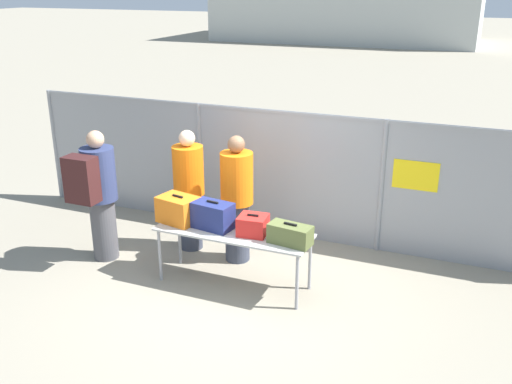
{
  "coord_description": "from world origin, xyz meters",
  "views": [
    {
      "loc": [
        2.59,
        -5.68,
        3.62
      ],
      "look_at": [
        -0.02,
        0.7,
        1.05
      ],
      "focal_mm": 40.0,
      "sensor_mm": 36.0,
      "label": 1
    }
  ],
  "objects_px": {
    "suitcase_olive": "(290,234)",
    "inspection_table": "(233,236)",
    "traveler_hooded": "(97,192)",
    "suitcase_red": "(253,225)",
    "suitcase_navy": "(213,215)",
    "security_worker_near": "(237,198)",
    "suitcase_orange": "(178,209)",
    "security_worker_far": "(189,189)",
    "utility_trailer": "(404,179)"
  },
  "relations": [
    {
      "from": "traveler_hooded",
      "to": "utility_trailer",
      "type": "bearing_deg",
      "value": 33.27
    },
    {
      "from": "suitcase_navy",
      "to": "suitcase_orange",
      "type": "bearing_deg",
      "value": 178.85
    },
    {
      "from": "suitcase_navy",
      "to": "suitcase_olive",
      "type": "height_order",
      "value": "suitcase_navy"
    },
    {
      "from": "inspection_table",
      "to": "traveler_hooded",
      "type": "relative_size",
      "value": 1.08
    },
    {
      "from": "suitcase_orange",
      "to": "security_worker_near",
      "type": "xyz_separation_m",
      "value": [
        0.53,
        0.64,
        0.01
      ]
    },
    {
      "from": "suitcase_olive",
      "to": "security_worker_near",
      "type": "height_order",
      "value": "security_worker_near"
    },
    {
      "from": "suitcase_red",
      "to": "utility_trailer",
      "type": "bearing_deg",
      "value": 70.66
    },
    {
      "from": "security_worker_near",
      "to": "utility_trailer",
      "type": "relative_size",
      "value": 0.42
    },
    {
      "from": "suitcase_navy",
      "to": "suitcase_red",
      "type": "distance_m",
      "value": 0.53
    },
    {
      "from": "inspection_table",
      "to": "security_worker_near",
      "type": "distance_m",
      "value": 0.74
    },
    {
      "from": "suitcase_orange",
      "to": "traveler_hooded",
      "type": "distance_m",
      "value": 1.19
    },
    {
      "from": "suitcase_navy",
      "to": "suitcase_olive",
      "type": "xyz_separation_m",
      "value": [
        1.03,
        -0.07,
        -0.05
      ]
    },
    {
      "from": "inspection_table",
      "to": "security_worker_far",
      "type": "relative_size",
      "value": 1.12
    },
    {
      "from": "traveler_hooded",
      "to": "security_worker_far",
      "type": "relative_size",
      "value": 1.04
    },
    {
      "from": "traveler_hooded",
      "to": "security_worker_near",
      "type": "xyz_separation_m",
      "value": [
        1.71,
        0.7,
        -0.09
      ]
    },
    {
      "from": "suitcase_orange",
      "to": "suitcase_olive",
      "type": "bearing_deg",
      "value": -2.85
    },
    {
      "from": "utility_trailer",
      "to": "security_worker_far",
      "type": "bearing_deg",
      "value": -131.09
    },
    {
      "from": "suitcase_orange",
      "to": "suitcase_olive",
      "type": "distance_m",
      "value": 1.53
    },
    {
      "from": "inspection_table",
      "to": "suitcase_red",
      "type": "bearing_deg",
      "value": 4.24
    },
    {
      "from": "suitcase_navy",
      "to": "security_worker_far",
      "type": "distance_m",
      "value": 1.05
    },
    {
      "from": "suitcase_orange",
      "to": "security_worker_near",
      "type": "distance_m",
      "value": 0.83
    },
    {
      "from": "security_worker_near",
      "to": "utility_trailer",
      "type": "xyz_separation_m",
      "value": [
        1.78,
        3.01,
        -0.47
      ]
    },
    {
      "from": "inspection_table",
      "to": "traveler_hooded",
      "type": "xyz_separation_m",
      "value": [
        -1.96,
        -0.04,
        0.32
      ]
    },
    {
      "from": "suitcase_orange",
      "to": "utility_trailer",
      "type": "height_order",
      "value": "suitcase_orange"
    },
    {
      "from": "suitcase_navy",
      "to": "suitcase_red",
      "type": "height_order",
      "value": "suitcase_navy"
    },
    {
      "from": "security_worker_near",
      "to": "security_worker_far",
      "type": "bearing_deg",
      "value": 6.32
    },
    {
      "from": "security_worker_far",
      "to": "traveler_hooded",
      "type": "bearing_deg",
      "value": 10.49
    },
    {
      "from": "inspection_table",
      "to": "suitcase_orange",
      "type": "xyz_separation_m",
      "value": [
        -0.77,
        0.01,
        0.23
      ]
    },
    {
      "from": "suitcase_red",
      "to": "traveler_hooded",
      "type": "height_order",
      "value": "traveler_hooded"
    },
    {
      "from": "traveler_hooded",
      "to": "security_worker_near",
      "type": "height_order",
      "value": "traveler_hooded"
    },
    {
      "from": "utility_trailer",
      "to": "inspection_table",
      "type": "bearing_deg",
      "value": -112.68
    },
    {
      "from": "security_worker_far",
      "to": "utility_trailer",
      "type": "relative_size",
      "value": 0.42
    },
    {
      "from": "suitcase_olive",
      "to": "traveler_hooded",
      "type": "relative_size",
      "value": 0.3
    },
    {
      "from": "suitcase_navy",
      "to": "suitcase_olive",
      "type": "bearing_deg",
      "value": -3.66
    },
    {
      "from": "suitcase_red",
      "to": "security_worker_near",
      "type": "xyz_separation_m",
      "value": [
        -0.5,
        0.64,
        0.05
      ]
    },
    {
      "from": "security_worker_near",
      "to": "inspection_table",
      "type": "bearing_deg",
      "value": 123.3
    },
    {
      "from": "suitcase_navy",
      "to": "traveler_hooded",
      "type": "relative_size",
      "value": 0.29
    },
    {
      "from": "suitcase_orange",
      "to": "suitcase_navy",
      "type": "distance_m",
      "value": 0.49
    },
    {
      "from": "security_worker_near",
      "to": "security_worker_far",
      "type": "xyz_separation_m",
      "value": [
        -0.77,
        0.09,
        -0.01
      ]
    },
    {
      "from": "suitcase_olive",
      "to": "inspection_table",
      "type": "bearing_deg",
      "value": 175.23
    },
    {
      "from": "inspection_table",
      "to": "suitcase_navy",
      "type": "xyz_separation_m",
      "value": [
        -0.28,
        0.0,
        0.23
      ]
    },
    {
      "from": "suitcase_navy",
      "to": "utility_trailer",
      "type": "distance_m",
      "value": 4.11
    },
    {
      "from": "suitcase_orange",
      "to": "suitcase_red",
      "type": "bearing_deg",
      "value": 0.33
    },
    {
      "from": "security_worker_near",
      "to": "security_worker_far",
      "type": "distance_m",
      "value": 0.78
    },
    {
      "from": "suitcase_red",
      "to": "traveler_hooded",
      "type": "relative_size",
      "value": 0.2
    },
    {
      "from": "suitcase_navy",
      "to": "suitcase_olive",
      "type": "distance_m",
      "value": 1.03
    },
    {
      "from": "traveler_hooded",
      "to": "suitcase_red",
      "type": "bearing_deg",
      "value": -11.91
    },
    {
      "from": "suitcase_red",
      "to": "security_worker_far",
      "type": "distance_m",
      "value": 1.46
    },
    {
      "from": "suitcase_olive",
      "to": "security_worker_near",
      "type": "distance_m",
      "value": 1.23
    },
    {
      "from": "suitcase_red",
      "to": "security_worker_near",
      "type": "relative_size",
      "value": 0.21
    }
  ]
}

